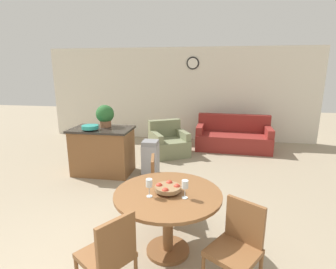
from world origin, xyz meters
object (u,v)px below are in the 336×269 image
object	(u,v)px
wine_glass_right	(185,185)
dining_chair_near_left	(110,253)
dining_table	(168,206)
dining_chair_far_side	(161,183)
kitchen_island	(103,151)
teal_bowl	(90,127)
fruit_bowl	(168,188)
trash_bin	(150,158)
potted_plant	(105,115)
armchair	(168,143)
wine_glass_left	(149,184)
couch	(233,138)
dining_chair_near_right	(237,243)

from	to	relation	value
wine_glass_right	dining_chair_near_left	bearing A→B (deg)	-133.66
dining_table	dining_chair_far_side	distance (m)	0.84
kitchen_island	teal_bowl	world-z (taller)	teal_bowl
fruit_bowl	kitchen_island	size ratio (longest dim) A/B	0.24
dining_chair_near_left	trash_bin	bearing A→B (deg)	40.15
potted_plant	trash_bin	size ratio (longest dim) A/B	0.63
teal_bowl	armchair	bearing A→B (deg)	52.11
dining_table	kitchen_island	xyz separation A→B (m)	(-1.70, 2.17, -0.11)
dining_chair_near_left	teal_bowl	xyz separation A→B (m)	(-1.44, 2.72, 0.51)
wine_glass_right	kitchen_island	bearing A→B (deg)	129.84
trash_bin	armchair	world-z (taller)	armchair
wine_glass_left	armchair	xyz separation A→B (m)	(-0.40, 3.73, -0.62)
couch	armchair	distance (m)	1.78
dining_chair_near_left	couch	world-z (taller)	couch
teal_bowl	couch	size ratio (longest dim) A/B	0.16
fruit_bowl	wine_glass_right	distance (m)	0.24
wine_glass_left	armchair	bearing A→B (deg)	96.17
fruit_bowl	kitchen_island	distance (m)	2.77
dining_chair_near_right	wine_glass_left	world-z (taller)	wine_glass_left
dining_chair_far_side	potted_plant	xyz separation A→B (m)	(-1.44, 1.53, 0.69)
dining_chair_near_left	potted_plant	size ratio (longest dim) A/B	1.96
armchair	couch	bearing A→B (deg)	-5.44
wine_glass_left	dining_chair_far_side	bearing A→B (deg)	92.95
dining_chair_near_right	teal_bowl	world-z (taller)	teal_bowl
dining_chair_far_side	teal_bowl	world-z (taller)	teal_bowl
dining_chair_near_right	couch	bearing A→B (deg)	-59.84
teal_bowl	couch	world-z (taller)	teal_bowl
teal_bowl	dining_table	bearing A→B (deg)	-47.21
dining_chair_far_side	potted_plant	bearing A→B (deg)	-147.72
wine_glass_left	dining_chair_near_right	bearing A→B (deg)	-17.13
armchair	wine_glass_right	bearing A→B (deg)	-107.61
teal_bowl	dining_chair_far_side	bearing A→B (deg)	-36.42
dining_chair_near_right	fruit_bowl	bearing A→B (deg)	4.80
dining_chair_far_side	couch	world-z (taller)	couch
dining_table	fruit_bowl	xyz separation A→B (m)	(-0.00, 0.00, 0.22)
dining_chair_near_right	wine_glass_right	distance (m)	0.74
teal_bowl	trash_bin	world-z (taller)	teal_bowl
wine_glass_right	teal_bowl	size ratio (longest dim) A/B	0.62
kitchen_island	dining_table	bearing A→B (deg)	-52.02
dining_chair_far_side	wine_glass_left	distance (m)	1.01
dining_table	dining_chair_far_side	world-z (taller)	dining_chair_far_side
dining_table	couch	xyz separation A→B (m)	(1.05, 4.34, -0.28)
wine_glass_right	couch	size ratio (longest dim) A/B	0.10
kitchen_island	couch	size ratio (longest dim) A/B	0.62
potted_plant	couch	distance (m)	3.49
potted_plant	trash_bin	world-z (taller)	potted_plant
fruit_bowl	kitchen_island	bearing A→B (deg)	127.99
dining_chair_near_right	dining_chair_far_side	bearing A→B (deg)	-17.59
fruit_bowl	wine_glass_left	size ratio (longest dim) A/B	1.45
dining_table	potted_plant	world-z (taller)	potted_plant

